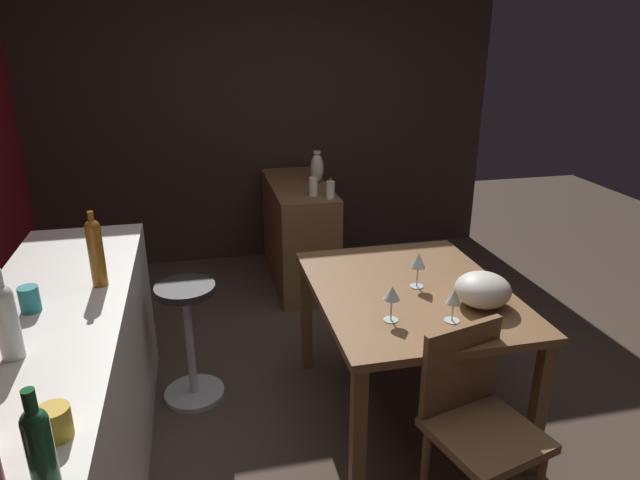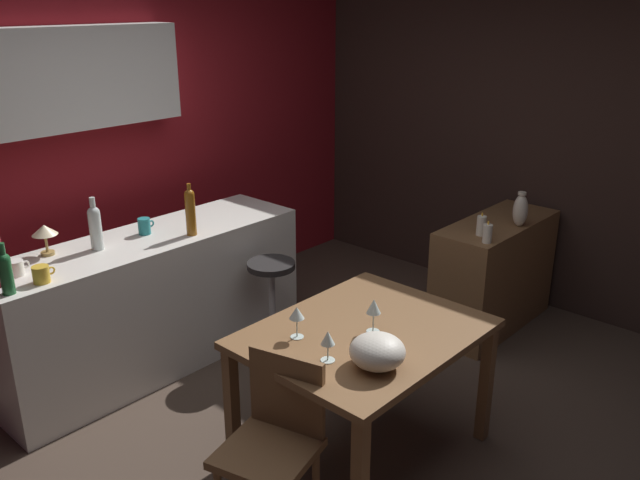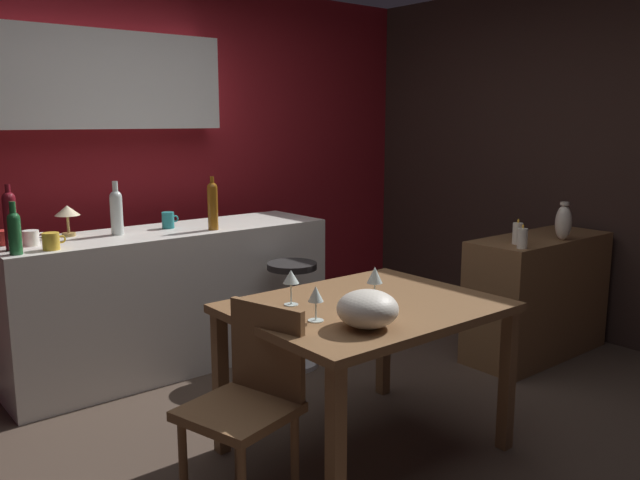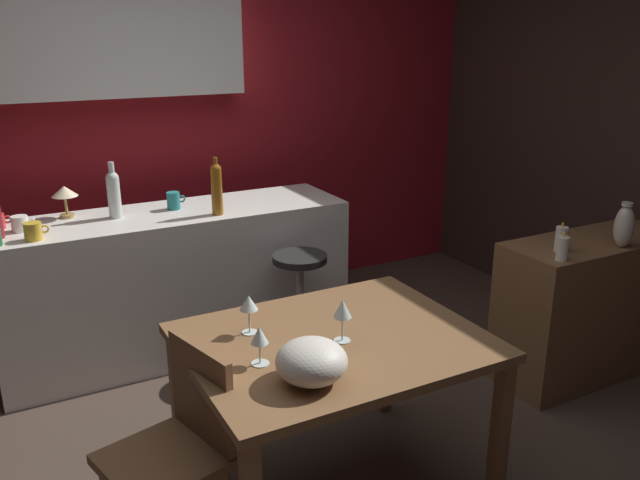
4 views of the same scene
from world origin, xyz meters
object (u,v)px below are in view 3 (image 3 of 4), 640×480
Objects in this scene: pillar_candle_short at (522,238)px; vase_ceramic_ivory at (563,222)px; wine_bottle_clear at (116,210)px; pillar_candle_tall at (518,233)px; wine_glass_center at (291,278)px; wine_glass_left at (316,296)px; cup_mustard at (51,241)px; chair_near_window at (249,398)px; dining_table at (366,321)px; counter_lamp at (67,213)px; wine_glass_right at (375,276)px; wine_bottle_ruby at (10,219)px; bar_stool at (292,311)px; cup_teal at (168,220)px; cup_red at (4,238)px; wine_bottle_amber at (213,204)px; wine_bottle_green at (14,231)px; cup_white at (31,238)px; fruit_bowl at (368,309)px; sideboard_cabinet at (537,296)px.

pillar_candle_short is 0.45m from vase_ceramic_ivory.
wine_bottle_clear is 2.49m from pillar_candle_tall.
wine_glass_left is at bearing -103.87° from wine_glass_center.
chair_near_window is at bearing -78.48° from cup_mustard.
counter_lamp is at bearing 113.13° from dining_table.
wine_glass_right is 1.98m from wine_bottle_ruby.
bar_stool is 1.51m from pillar_candle_short.
cup_teal reaches higher than wine_glass_right.
dining_table is 0.41m from wine_glass_left.
wine_glass_left reaches higher than dining_table.
wine_glass_left is 0.62× the size of vase_ceramic_ivory.
dining_table is 1.50m from pillar_candle_tall.
wine_bottle_clear is 2.04× the size of pillar_candle_tall.
cup_teal is (-0.56, 0.58, 0.58)m from bar_stool.
chair_near_window is 1.80m from wine_bottle_clear.
cup_red is (-0.62, 0.08, -0.11)m from wine_bottle_clear.
wine_bottle_ruby reaches higher than counter_lamp.
dining_table is 1.72m from cup_teal.
wine_bottle_amber is at bearing 75.97° from wine_glass_center.
wine_bottle_green is 0.85× the size of wine_bottle_clear.
wine_bottle_clear is at bearing 9.59° from wine_bottle_ruby.
cup_white is (-0.74, 1.42, 0.07)m from wine_glass_center.
wine_bottle_amber is 1.22× the size of wine_bottle_green.
pillar_candle_tall is at bearing 14.47° from fruit_bowl.
wine_bottle_green is (-0.48, 1.45, 0.56)m from chair_near_window.
wine_bottle_clear is 2.68× the size of cup_white.
cup_mustard is at bearing 152.96° from pillar_candle_tall.
counter_lamp is 1.16× the size of pillar_candle_tall.
chair_near_window is 0.61m from fruit_bowl.
sideboard_cabinet is 4.42× the size of vase_ceramic_ivory.
cup_white reaches higher than bar_stool.
cup_red reaches higher than dining_table.
wine_bottle_amber is at bearing -5.17° from wine_bottle_ruby.
wine_bottle_green is 2.87m from pillar_candle_short.
dining_table is at bearing -172.83° from sideboard_cabinet.
wine_glass_left is 1.36× the size of cup_teal.
wine_bottle_amber is at bearing 145.76° from sideboard_cabinet.
wine_glass_right is 2.13m from cup_red.
pillar_candle_tall is at bearing -171.99° from sideboard_cabinet.
vase_ceramic_ivory is at bearing -35.78° from bar_stool.
wine_glass_right is 1.78m from cup_mustard.
bar_stool is 2.77× the size of vase_ceramic_ivory.
pillar_candle_tall is at bearing -36.61° from wine_bottle_clear.
wine_bottle_green is at bearing -178.64° from wine_bottle_amber.
wine_bottle_green is at bearing 128.92° from wine_glass_right.
chair_near_window is 3.38× the size of vase_ceramic_ivory.
wine_glass_right is 1.21× the size of pillar_candle_short.
cup_red is at bearing 149.15° from pillar_candle_tall.
wine_glass_right reaches higher than chair_near_window.
wine_glass_center is 1.34× the size of cup_mustard.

